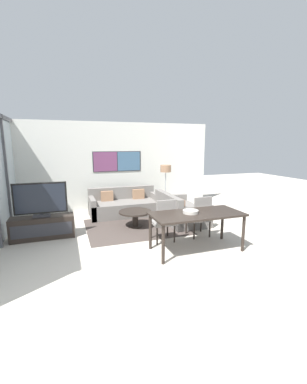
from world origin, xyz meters
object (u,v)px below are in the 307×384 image
sofa_main (124,206)px  fruit_bowl (191,211)px  tv_console (43,227)px  dining_chair_left (164,219)px  dining_table (197,217)px  coffee_table (135,215)px  television (41,200)px  floor_lamp (166,172)px  sofa_side (179,212)px  dining_chair_centre (200,215)px

sofa_main → fruit_bowl: fruit_bowl is taller
tv_console → dining_chair_left: 2.76m
tv_console → dining_table: 3.46m
coffee_table → fruit_bowl: (0.65, -1.80, 0.49)m
television → floor_lamp: 3.87m
dining_chair_left → floor_lamp: bearing=67.6°
tv_console → sofa_side: bearing=2.3°
tv_console → fruit_bowl: (2.84, -1.69, 0.55)m
coffee_table → dining_table: dining_table is taller
dining_chair_left → floor_lamp: floor_lamp is taller
television → dining_table: 3.43m
tv_console → sofa_side: sofa_side is taller
sofa_side → fruit_bowl: size_ratio=5.32×
dining_table → sofa_side: bearing=75.4°
television → dining_chair_left: television is taller
sofa_main → floor_lamp: floor_lamp is taller
fruit_bowl → dining_table: bearing=-15.3°
television → dining_chair_left: size_ratio=1.17×
coffee_table → floor_lamp: size_ratio=0.58×
tv_console → coffee_table: bearing=2.8°
tv_console → floor_lamp: bearing=22.3°
sofa_main → dining_chair_centre: (1.22, -2.44, 0.25)m
dining_table → floor_lamp: floor_lamp is taller
tv_console → sofa_main: sofa_main is taller
coffee_table → dining_chair_centre: size_ratio=0.88×
sofa_main → sofa_side: bearing=-44.5°
tv_console → coffee_table: size_ratio=1.62×
sofa_main → dining_chair_centre: dining_chair_centre is taller
dining_table → dining_chair_left: dining_chair_left is taller
sofa_main → fruit_bowl: 3.18m
dining_table → dining_chair_left: (-0.45, 0.63, -0.18)m
fruit_bowl → television: bearing=149.2°
sofa_side → dining_chair_left: (-0.93, -1.23, 0.25)m
dining_chair_left → fruit_bowl: (0.32, -0.60, 0.29)m
fruit_bowl → tv_console: bearing=149.2°
tv_console → sofa_main: bearing=32.0°
dining_table → dining_chair_left: 0.79m
dining_chair_left → floor_lamp: size_ratio=0.66×
fruit_bowl → floor_lamp: bearing=77.0°
sofa_main → coffee_table: 1.27m
dining_table → sofa_main: bearing=104.0°
coffee_table → dining_table: bearing=-67.2°
dining_chair_centre → floor_lamp: bearing=86.3°
tv_console → floor_lamp: 3.98m
sofa_side → dining_chair_left: dining_chair_left is taller
sofa_side → dining_chair_centre: size_ratio=1.71×
dining_table → floor_lamp: (0.61, 3.19, 0.53)m
sofa_main → coffee_table: bearing=-90.0°
dining_chair_centre → fruit_bowl: bearing=-132.5°
sofa_side → fruit_bowl: (-0.61, -1.83, 0.54)m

